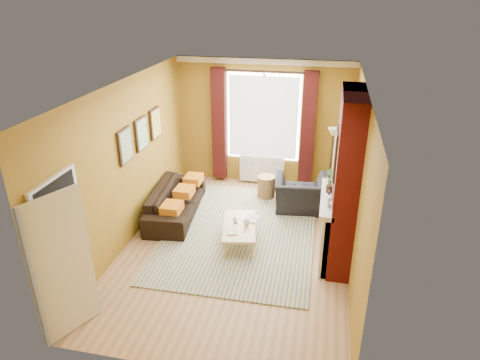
# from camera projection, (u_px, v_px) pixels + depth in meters

# --- Properties ---
(ground) EXTENTS (5.50, 5.50, 0.00)m
(ground) POSITION_uv_depth(u_px,v_px,m) (237.00, 245.00, 7.52)
(ground) COLOR olive
(ground) RESTS_ON ground
(room_walls) EXTENTS (3.82, 5.54, 2.83)m
(room_walls) POSITION_uv_depth(u_px,v_px,m) (277.00, 170.00, 7.09)
(room_walls) COLOR olive
(room_walls) RESTS_ON ground
(striped_rug) EXTENTS (2.73, 3.74, 0.02)m
(striped_rug) POSITION_uv_depth(u_px,v_px,m) (240.00, 232.00, 7.90)
(striped_rug) COLOR #32618B
(striped_rug) RESTS_ON ground
(sofa) EXTENTS (0.98, 2.10, 0.60)m
(sofa) POSITION_uv_depth(u_px,v_px,m) (176.00, 201.00, 8.42)
(sofa) COLOR black
(sofa) RESTS_ON ground
(armchair) EXTENTS (1.16, 1.04, 0.69)m
(armchair) POSITION_uv_depth(u_px,v_px,m) (301.00, 194.00, 8.60)
(armchair) COLOR black
(armchair) RESTS_ON ground
(coffee_table) EXTENTS (0.74, 1.19, 0.37)m
(coffee_table) POSITION_uv_depth(u_px,v_px,m) (239.00, 227.00, 7.45)
(coffee_table) COLOR #D4B67A
(coffee_table) RESTS_ON ground
(wicker_stool) EXTENTS (0.49, 0.49, 0.48)m
(wicker_stool) POSITION_uv_depth(u_px,v_px,m) (266.00, 187.00, 9.15)
(wicker_stool) COLOR olive
(wicker_stool) RESTS_ON ground
(floor_lamp) EXTENTS (0.30, 0.30, 1.57)m
(floor_lamp) POSITION_uv_depth(u_px,v_px,m) (332.00, 144.00, 8.65)
(floor_lamp) COLOR black
(floor_lamp) RESTS_ON ground
(book_a) EXTENTS (0.22, 0.27, 0.02)m
(book_a) POSITION_uv_depth(u_px,v_px,m) (227.00, 232.00, 7.21)
(book_a) COLOR #999999
(book_a) RESTS_ON coffee_table
(book_b) EXTENTS (0.26, 0.33, 0.02)m
(book_b) POSITION_uv_depth(u_px,v_px,m) (246.00, 217.00, 7.66)
(book_b) COLOR #999999
(book_b) RESTS_ON coffee_table
(mug) EXTENTS (0.11, 0.11, 0.10)m
(mug) POSITION_uv_depth(u_px,v_px,m) (247.00, 223.00, 7.40)
(mug) COLOR #999999
(mug) RESTS_ON coffee_table
(tv_remote) EXTENTS (0.11, 0.18, 0.02)m
(tv_remote) POSITION_uv_depth(u_px,v_px,m) (235.00, 221.00, 7.54)
(tv_remote) COLOR #29292C
(tv_remote) RESTS_ON coffee_table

